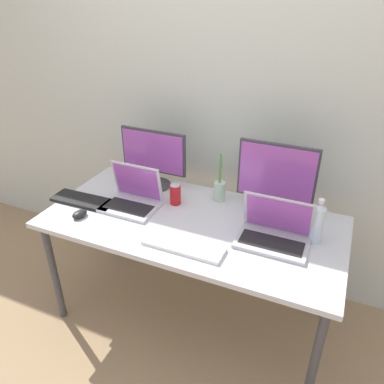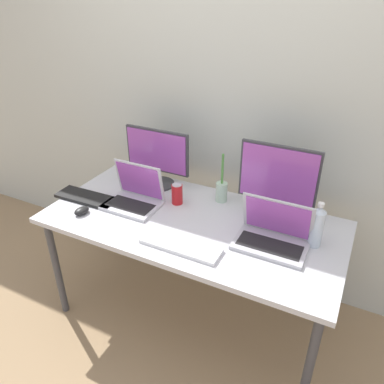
{
  "view_description": "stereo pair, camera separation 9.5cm",
  "coord_description": "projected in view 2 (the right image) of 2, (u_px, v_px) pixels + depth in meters",
  "views": [
    {
      "loc": [
        0.7,
        -1.6,
        1.9
      ],
      "look_at": [
        0.0,
        0.0,
        0.92
      ],
      "focal_mm": 35.0,
      "sensor_mm": 36.0,
      "label": 1
    },
    {
      "loc": [
        0.79,
        -1.56,
        1.9
      ],
      "look_at": [
        0.0,
        0.0,
        0.92
      ],
      "focal_mm": 35.0,
      "sensor_mm": 36.0,
      "label": 2
    }
  ],
  "objects": [
    {
      "name": "mouse_by_keyboard",
      "position": [
        82.0,
        211.0,
        2.14
      ],
      "size": [
        0.08,
        0.1,
        0.04
      ],
      "primitive_type": "ellipsoid",
      "rotation": [
        0.0,
        0.0,
        -0.19
      ],
      "color": "black",
      "rests_on": "work_desk"
    },
    {
      "name": "soda_can_near_keyboard",
      "position": [
        177.0,
        194.0,
        2.22
      ],
      "size": [
        0.07,
        0.07,
        0.13
      ],
      "color": "red",
      "rests_on": "work_desk"
    },
    {
      "name": "laptop_silver",
      "position": [
        135.0,
        196.0,
        2.21
      ],
      "size": [
        0.32,
        0.24,
        0.25
      ],
      "color": "silver",
      "rests_on": "work_desk"
    },
    {
      "name": "water_bottle",
      "position": [
        317.0,
        226.0,
        1.84
      ],
      "size": [
        0.07,
        0.07,
        0.25
      ],
      "color": "silver",
      "rests_on": "work_desk"
    },
    {
      "name": "monitor_center",
      "position": [
        278.0,
        180.0,
        2.03
      ],
      "size": [
        0.43,
        0.21,
        0.42
      ],
      "color": "#38383D",
      "rests_on": "work_desk"
    },
    {
      "name": "work_desk",
      "position": [
        192.0,
        229.0,
        2.12
      ],
      "size": [
        1.66,
        0.8,
        0.74
      ],
      "color": "#424247",
      "rests_on": "ground"
    },
    {
      "name": "keyboard_main",
      "position": [
        181.0,
        245.0,
        1.87
      ],
      "size": [
        0.42,
        0.13,
        0.02
      ],
      "primitive_type": "cube",
      "rotation": [
        0.0,
        0.0,
        0.0
      ],
      "color": "white",
      "rests_on": "work_desk"
    },
    {
      "name": "wall_back",
      "position": [
        236.0,
        96.0,
        2.28
      ],
      "size": [
        7.0,
        0.08,
        2.6
      ],
      "primitive_type": "cube",
      "color": "silver",
      "rests_on": "ground"
    },
    {
      "name": "keyboard_aux",
      "position": [
        87.0,
        198.0,
        2.29
      ],
      "size": [
        0.41,
        0.15,
        0.02
      ],
      "primitive_type": "cube",
      "rotation": [
        0.0,
        0.0,
        0.03
      ],
      "color": "black",
      "rests_on": "work_desk"
    },
    {
      "name": "bamboo_vase",
      "position": [
        222.0,
        191.0,
        2.24
      ],
      "size": [
        0.07,
        0.07,
        0.31
      ],
      "color": "#B2D1B7",
      "rests_on": "work_desk"
    },
    {
      "name": "monitor_left",
      "position": [
        157.0,
        156.0,
        2.36
      ],
      "size": [
        0.44,
        0.2,
        0.38
      ],
      "color": "#38383D",
      "rests_on": "work_desk"
    },
    {
      "name": "ground_plane",
      "position": [
        192.0,
        314.0,
        2.45
      ],
      "size": [
        16.0,
        16.0,
        0.0
      ],
      "primitive_type": "plane",
      "color": "#9E7F5B"
    },
    {
      "name": "laptop_secondary",
      "position": [
        273.0,
        234.0,
        1.87
      ],
      "size": [
        0.36,
        0.23,
        0.24
      ],
      "color": "#B7B7BC",
      "rests_on": "work_desk"
    }
  ]
}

